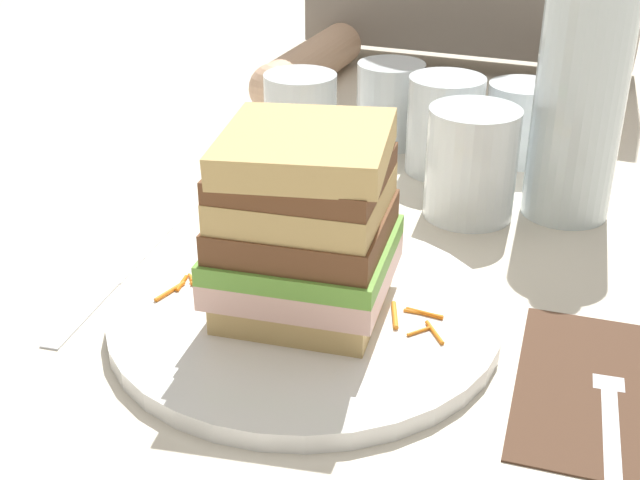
{
  "coord_description": "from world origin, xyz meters",
  "views": [
    {
      "loc": [
        0.19,
        -0.5,
        0.34
      ],
      "look_at": [
        -0.01,
        0.01,
        0.05
      ],
      "focal_mm": 47.17,
      "sensor_mm": 36.0,
      "label": 1
    }
  ],
  "objects_px": {
    "sandwich": "(304,225)",
    "water_bottle": "(581,91)",
    "knife": "(111,282)",
    "empty_tumbler_0": "(301,121)",
    "empty_tumbler_1": "(521,122)",
    "napkin_dark": "(609,390)",
    "empty_tumbler_2": "(390,104)",
    "fork": "(611,408)",
    "juice_glass": "(471,168)",
    "main_plate": "(305,314)",
    "empty_tumbler_3": "(444,125)"
  },
  "relations": [
    {
      "from": "knife",
      "to": "empty_tumbler_2",
      "type": "bearing_deg",
      "value": 74.0
    },
    {
      "from": "empty_tumbler_0",
      "to": "empty_tumbler_2",
      "type": "bearing_deg",
      "value": 56.19
    },
    {
      "from": "napkin_dark",
      "to": "empty_tumbler_0",
      "type": "xyz_separation_m",
      "value": [
        -0.34,
        0.29,
        0.05
      ]
    },
    {
      "from": "napkin_dark",
      "to": "water_bottle",
      "type": "xyz_separation_m",
      "value": [
        -0.06,
        0.27,
        0.12
      ]
    },
    {
      "from": "napkin_dark",
      "to": "empty_tumbler_3",
      "type": "bearing_deg",
      "value": 120.68
    },
    {
      "from": "napkin_dark",
      "to": "empty_tumbler_2",
      "type": "distance_m",
      "value": 0.47
    },
    {
      "from": "sandwich",
      "to": "empty_tumbler_0",
      "type": "height_order",
      "value": "sandwich"
    },
    {
      "from": "knife",
      "to": "juice_glass",
      "type": "distance_m",
      "value": 0.33
    },
    {
      "from": "napkin_dark",
      "to": "water_bottle",
      "type": "distance_m",
      "value": 0.3
    },
    {
      "from": "empty_tumbler_1",
      "to": "empty_tumbler_3",
      "type": "distance_m",
      "value": 0.09
    },
    {
      "from": "empty_tumbler_0",
      "to": "empty_tumbler_3",
      "type": "xyz_separation_m",
      "value": [
        0.14,
        0.04,
        0.0
      ]
    },
    {
      "from": "sandwich",
      "to": "water_bottle",
      "type": "height_order",
      "value": "water_bottle"
    },
    {
      "from": "sandwich",
      "to": "water_bottle",
      "type": "xyz_separation_m",
      "value": [
        0.15,
        0.26,
        0.04
      ]
    },
    {
      "from": "fork",
      "to": "water_bottle",
      "type": "bearing_deg",
      "value": 102.58
    },
    {
      "from": "water_bottle",
      "to": "empty_tumbler_3",
      "type": "distance_m",
      "value": 0.16
    },
    {
      "from": "fork",
      "to": "napkin_dark",
      "type": "bearing_deg",
      "value": 96.15
    },
    {
      "from": "knife",
      "to": "juice_glass",
      "type": "relative_size",
      "value": 1.96
    },
    {
      "from": "main_plate",
      "to": "sandwich",
      "type": "height_order",
      "value": "sandwich"
    },
    {
      "from": "main_plate",
      "to": "empty_tumbler_1",
      "type": "height_order",
      "value": "empty_tumbler_1"
    },
    {
      "from": "juice_glass",
      "to": "water_bottle",
      "type": "xyz_separation_m",
      "value": [
        0.08,
        0.04,
        0.07
      ]
    },
    {
      "from": "empty_tumbler_3",
      "to": "empty_tumbler_1",
      "type": "bearing_deg",
      "value": 42.02
    },
    {
      "from": "fork",
      "to": "empty_tumbler_2",
      "type": "xyz_separation_m",
      "value": [
        -0.27,
        0.41,
        0.04
      ]
    },
    {
      "from": "knife",
      "to": "water_bottle",
      "type": "distance_m",
      "value": 0.43
    },
    {
      "from": "fork",
      "to": "knife",
      "type": "bearing_deg",
      "value": 176.74
    },
    {
      "from": "main_plate",
      "to": "fork",
      "type": "height_order",
      "value": "main_plate"
    },
    {
      "from": "water_bottle",
      "to": "empty_tumbler_3",
      "type": "height_order",
      "value": "water_bottle"
    },
    {
      "from": "main_plate",
      "to": "knife",
      "type": "relative_size",
      "value": 1.42
    },
    {
      "from": "napkin_dark",
      "to": "empty_tumbler_0",
      "type": "relative_size",
      "value": 1.77
    },
    {
      "from": "empty_tumbler_2",
      "to": "empty_tumbler_0",
      "type": "bearing_deg",
      "value": -123.81
    },
    {
      "from": "empty_tumbler_0",
      "to": "empty_tumbler_1",
      "type": "distance_m",
      "value": 0.23
    },
    {
      "from": "main_plate",
      "to": "empty_tumbler_0",
      "type": "distance_m",
      "value": 0.31
    },
    {
      "from": "napkin_dark",
      "to": "empty_tumbler_2",
      "type": "xyz_separation_m",
      "value": [
        -0.27,
        0.38,
        0.04
      ]
    },
    {
      "from": "empty_tumbler_1",
      "to": "empty_tumbler_2",
      "type": "height_order",
      "value": "empty_tumbler_2"
    },
    {
      "from": "napkin_dark",
      "to": "juice_glass",
      "type": "bearing_deg",
      "value": 122.2
    },
    {
      "from": "juice_glass",
      "to": "empty_tumbler_1",
      "type": "bearing_deg",
      "value": 82.99
    },
    {
      "from": "fork",
      "to": "empty_tumbler_3",
      "type": "height_order",
      "value": "empty_tumbler_3"
    },
    {
      "from": "sandwich",
      "to": "napkin_dark",
      "type": "bearing_deg",
      "value": -1.09
    },
    {
      "from": "water_bottle",
      "to": "napkin_dark",
      "type": "bearing_deg",
      "value": -76.9
    },
    {
      "from": "knife",
      "to": "juice_glass",
      "type": "height_order",
      "value": "juice_glass"
    },
    {
      "from": "fork",
      "to": "empty_tumbler_3",
      "type": "relative_size",
      "value": 1.68
    },
    {
      "from": "knife",
      "to": "empty_tumbler_1",
      "type": "distance_m",
      "value": 0.47
    },
    {
      "from": "main_plate",
      "to": "knife",
      "type": "xyz_separation_m",
      "value": [
        -0.17,
        -0.0,
        -0.01
      ]
    },
    {
      "from": "napkin_dark",
      "to": "empty_tumbler_3",
      "type": "height_order",
      "value": "empty_tumbler_3"
    },
    {
      "from": "napkin_dark",
      "to": "water_bottle",
      "type": "bearing_deg",
      "value": 103.1
    },
    {
      "from": "fork",
      "to": "empty_tumbler_1",
      "type": "height_order",
      "value": "empty_tumbler_1"
    },
    {
      "from": "main_plate",
      "to": "water_bottle",
      "type": "relative_size",
      "value": 1.1
    },
    {
      "from": "knife",
      "to": "empty_tumbler_0",
      "type": "distance_m",
      "value": 0.29
    },
    {
      "from": "fork",
      "to": "empty_tumbler_0",
      "type": "distance_m",
      "value": 0.46
    },
    {
      "from": "fork",
      "to": "empty_tumbler_0",
      "type": "height_order",
      "value": "empty_tumbler_0"
    },
    {
      "from": "main_plate",
      "to": "juice_glass",
      "type": "xyz_separation_m",
      "value": [
        0.07,
        0.23,
        0.04
      ]
    }
  ]
}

